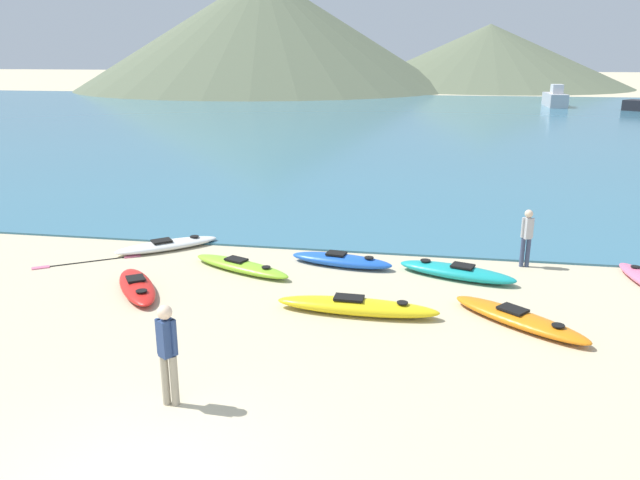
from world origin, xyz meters
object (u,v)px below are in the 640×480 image
(kayak_on_sand_2, at_px, (519,319))
(moored_boat_2, at_px, (555,99))
(kayak_on_sand_8, at_px, (456,272))
(kayak_on_sand_3, at_px, (137,286))
(loose_paddle, at_px, (88,262))
(kayak_on_sand_7, at_px, (241,266))
(kayak_on_sand_1, at_px, (341,260))
(kayak_on_sand_4, at_px, (167,245))
(kayak_on_sand_6, at_px, (357,306))
(person_near_foreground, at_px, (167,349))
(person_near_waterline, at_px, (527,234))

(kayak_on_sand_2, xyz_separation_m, moored_boat_2, (10.52, 57.87, 0.72))
(kayak_on_sand_8, bearing_deg, kayak_on_sand_3, -162.85)
(loose_paddle, bearing_deg, kayak_on_sand_2, -11.04)
(kayak_on_sand_7, distance_m, loose_paddle, 4.30)
(kayak_on_sand_1, distance_m, kayak_on_sand_4, 5.18)
(kayak_on_sand_6, distance_m, person_near_foreground, 4.91)
(kayak_on_sand_2, height_order, loose_paddle, kayak_on_sand_2)
(kayak_on_sand_6, distance_m, person_near_waterline, 5.62)
(kayak_on_sand_3, distance_m, kayak_on_sand_6, 5.31)
(kayak_on_sand_8, bearing_deg, kayak_on_sand_7, -175.29)
(kayak_on_sand_2, height_order, kayak_on_sand_7, kayak_on_sand_2)
(kayak_on_sand_8, relative_size, person_near_waterline, 1.98)
(kayak_on_sand_2, height_order, kayak_on_sand_8, kayak_on_sand_8)
(loose_paddle, bearing_deg, moored_boat_2, 68.89)
(kayak_on_sand_2, distance_m, person_near_foreground, 7.26)
(kayak_on_sand_2, bearing_deg, kayak_on_sand_6, -179.67)
(moored_boat_2, bearing_deg, kayak_on_sand_2, -100.31)
(kayak_on_sand_8, distance_m, person_near_foreground, 8.34)
(moored_boat_2, bearing_deg, kayak_on_sand_3, -108.46)
(kayak_on_sand_2, relative_size, kayak_on_sand_6, 0.81)
(kayak_on_sand_3, bearing_deg, kayak_on_sand_2, -2.38)
(kayak_on_sand_2, bearing_deg, loose_paddle, 168.96)
(kayak_on_sand_6, height_order, kayak_on_sand_7, kayak_on_sand_6)
(kayak_on_sand_8, distance_m, loose_paddle, 9.81)
(kayak_on_sand_4, bearing_deg, person_near_foreground, -66.13)
(kayak_on_sand_6, xyz_separation_m, moored_boat_2, (13.91, 57.89, 0.69))
(kayak_on_sand_1, relative_size, kayak_on_sand_7, 0.93)
(person_near_foreground, distance_m, moored_boat_2, 64.18)
(kayak_on_sand_1, xyz_separation_m, kayak_on_sand_4, (-5.15, 0.54, -0.02))
(kayak_on_sand_3, xyz_separation_m, person_near_waterline, (9.28, 3.52, 0.75))
(kayak_on_sand_6, bearing_deg, person_near_waterline, 44.35)
(kayak_on_sand_6, xyz_separation_m, kayak_on_sand_7, (-3.30, 2.24, -0.04))
(person_near_waterline, xyz_separation_m, loose_paddle, (-11.59, -1.73, -0.87))
(kayak_on_sand_4, relative_size, person_near_waterline, 1.78)
(kayak_on_sand_1, xyz_separation_m, kayak_on_sand_2, (4.18, -3.08, -0.01))
(kayak_on_sand_3, distance_m, kayak_on_sand_4, 3.33)
(kayak_on_sand_6, xyz_separation_m, loose_paddle, (-7.60, 2.16, -0.15))
(kayak_on_sand_7, bearing_deg, loose_paddle, -179.02)
(kayak_on_sand_3, distance_m, kayak_on_sand_8, 7.83)
(kayak_on_sand_1, height_order, kayak_on_sand_8, kayak_on_sand_8)
(kayak_on_sand_3, xyz_separation_m, kayak_on_sand_6, (5.29, -0.38, 0.04))
(person_near_waterline, bearing_deg, kayak_on_sand_7, -167.18)
(kayak_on_sand_4, xyz_separation_m, person_near_waterline, (9.93, 0.25, 0.76))
(kayak_on_sand_8, height_order, loose_paddle, kayak_on_sand_8)
(person_near_foreground, bearing_deg, kayak_on_sand_3, 121.65)
(person_near_waterline, relative_size, moored_boat_2, 0.29)
(loose_paddle, bearing_deg, person_near_foreground, -51.06)
(kayak_on_sand_4, bearing_deg, kayak_on_sand_8, -6.67)
(person_near_waterline, height_order, moored_boat_2, moored_boat_2)
(kayak_on_sand_3, xyz_separation_m, loose_paddle, (-2.31, 1.78, -0.12))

